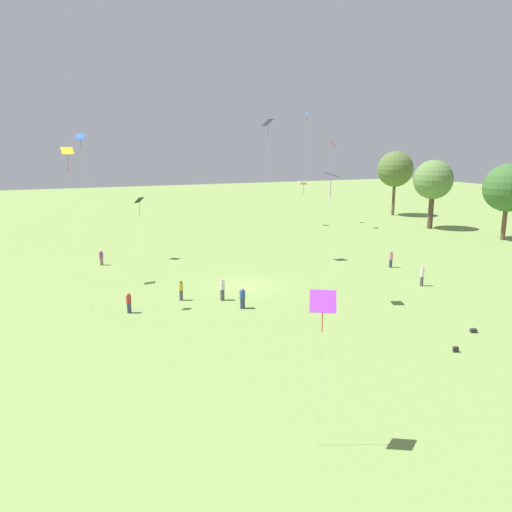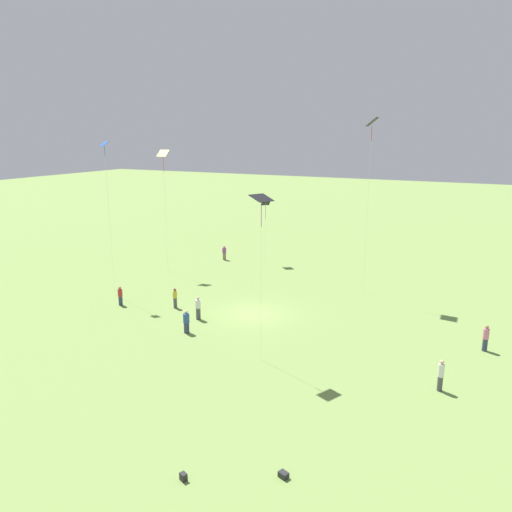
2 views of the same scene
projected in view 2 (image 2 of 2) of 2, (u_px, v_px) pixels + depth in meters
ground_plane at (254, 314)px, 38.89m from camera, size 240.00×240.00×0.00m
person_0 at (486, 338)px, 32.13m from camera, size 0.50×0.50×1.76m
person_1 at (175, 298)px, 40.06m from camera, size 0.47×0.47×1.65m
person_2 at (198, 308)px, 37.58m from camera, size 0.52×0.52×1.79m
person_3 at (441, 375)px, 27.12m from camera, size 0.44×0.44×1.81m
person_4 at (224, 253)px, 55.30m from camera, size 0.55×0.55×1.62m
person_5 at (186, 322)px, 35.05m from camera, size 0.63×0.63×1.67m
person_6 at (120, 296)px, 40.71m from camera, size 0.50×0.50×1.59m
kite_0 at (163, 158)px, 48.38m from camera, size 0.92×1.09×12.13m
kite_4 at (261, 203)px, 28.67m from camera, size 1.46×1.44×10.29m
kite_5 at (266, 205)px, 53.12m from camera, size 1.14×1.17×6.84m
kite_8 at (372, 128)px, 40.57m from camera, size 1.16×0.93×14.98m
kite_9 at (105, 156)px, 40.79m from camera, size 0.71×0.77×13.07m
picnic_bag_0 at (183, 477)px, 20.23m from camera, size 0.33×0.36×0.33m
picnic_bag_1 at (283, 475)px, 20.41m from camera, size 0.41×0.47×0.25m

